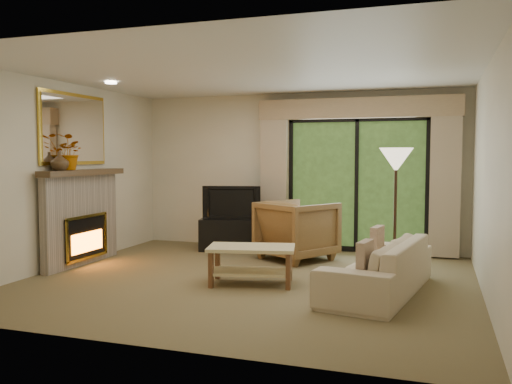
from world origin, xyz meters
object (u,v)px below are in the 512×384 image
(sofa, at_px, (378,266))
(coffee_table, at_px, (251,265))
(armchair, at_px, (297,230))
(media_console, at_px, (232,234))

(sofa, bearing_deg, coffee_table, -77.65)
(armchair, bearing_deg, sofa, 162.14)
(media_console, xyz_separation_m, armchair, (1.21, -0.43, 0.19))
(media_console, xyz_separation_m, coffee_table, (1.07, -2.12, -0.03))
(sofa, bearing_deg, armchair, -130.40)
(media_console, bearing_deg, sofa, -51.42)
(media_console, bearing_deg, coffee_table, -76.21)
(armchair, height_order, coffee_table, armchair)
(coffee_table, bearing_deg, armchair, 72.37)
(media_console, height_order, coffee_table, media_console)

